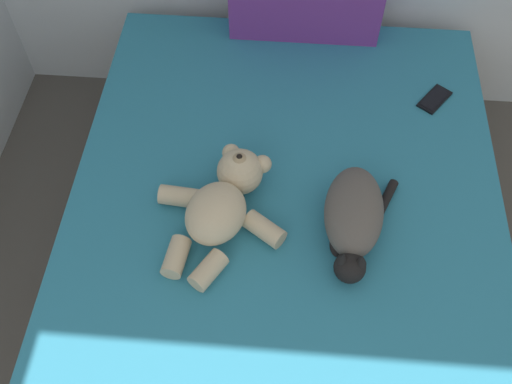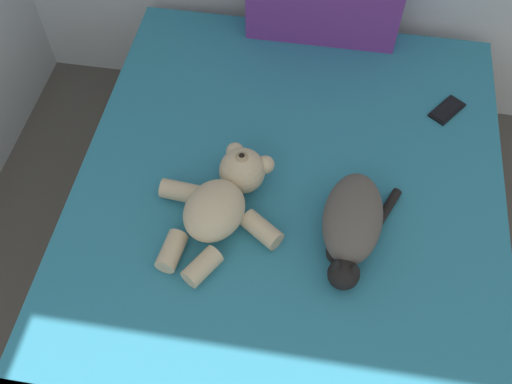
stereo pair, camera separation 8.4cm
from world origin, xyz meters
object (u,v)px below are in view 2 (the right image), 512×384
cat (352,224)px  cell_phone (447,110)px  bed (282,248)px  teddy_bear (223,200)px

cat → cell_phone: bearing=61.4°
bed → cat: size_ratio=4.84×
cell_phone → bed: bearing=-135.0°
bed → teddy_bear: bearing=-170.5°
bed → cat: cat is taller
cell_phone → cat: bearing=-118.6°
bed → cat: 0.40m
bed → teddy_bear: size_ratio=3.83×
teddy_bear → cell_phone: bearing=37.8°
cat → teddy_bear: bearing=176.9°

